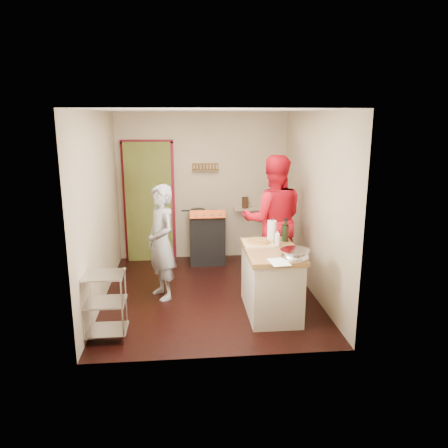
% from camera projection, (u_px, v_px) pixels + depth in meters
% --- Properties ---
extents(floor, '(3.50, 3.50, 0.00)m').
position_uv_depth(floor, '(210.00, 293.00, 6.39)').
color(floor, black).
rests_on(floor, ground).
extents(back_wall, '(3.00, 0.44, 2.60)m').
position_uv_depth(back_wall, '(167.00, 196.00, 7.78)').
color(back_wall, tan).
rests_on(back_wall, ground).
extents(left_wall, '(0.04, 3.50, 2.60)m').
position_uv_depth(left_wall, '(99.00, 209.00, 5.94)').
color(left_wall, tan).
rests_on(left_wall, ground).
extents(right_wall, '(0.04, 3.50, 2.60)m').
position_uv_depth(right_wall, '(314.00, 204.00, 6.22)').
color(right_wall, tan).
rests_on(right_wall, ground).
extents(ceiling, '(3.00, 3.50, 0.02)m').
position_uv_depth(ceiling, '(208.00, 109.00, 5.76)').
color(ceiling, white).
rests_on(ceiling, back_wall).
extents(stove, '(0.60, 0.63, 1.00)m').
position_uv_depth(stove, '(207.00, 238.00, 7.66)').
color(stove, black).
rests_on(stove, ground).
extents(wire_shelving, '(0.48, 0.40, 0.80)m').
position_uv_depth(wire_shelving, '(105.00, 303.00, 5.01)').
color(wire_shelving, silver).
rests_on(wire_shelving, ground).
extents(island, '(0.71, 1.26, 1.18)m').
position_uv_depth(island, '(271.00, 279.00, 5.69)').
color(island, beige).
rests_on(island, ground).
extents(person_stripe, '(0.61, 0.70, 1.62)m').
position_uv_depth(person_stripe, '(161.00, 242.00, 6.08)').
color(person_stripe, '#AAAAAF').
rests_on(person_stripe, ground).
extents(person_red, '(1.02, 0.83, 1.98)m').
position_uv_depth(person_red, '(273.00, 220.00, 6.62)').
color(person_red, red).
rests_on(person_red, ground).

